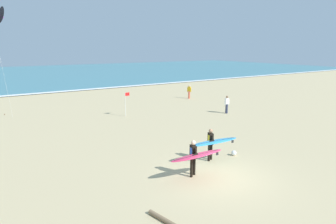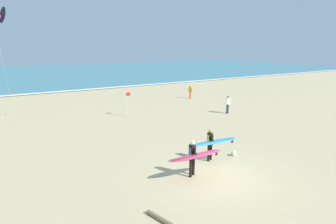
{
  "view_description": "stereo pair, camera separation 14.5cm",
  "coord_description": "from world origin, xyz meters",
  "px_view_note": "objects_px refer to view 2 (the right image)",
  "views": [
    {
      "loc": [
        -8.47,
        -8.83,
        5.77
      ],
      "look_at": [
        0.43,
        5.02,
        2.0
      ],
      "focal_mm": 30.23,
      "sensor_mm": 36.0,
      "label": 1
    },
    {
      "loc": [
        -8.34,
        -8.91,
        5.77
      ],
      "look_at": [
        0.43,
        5.02,
        2.0
      ],
      "focal_mm": 30.23,
      "sensor_mm": 36.0,
      "label": 2
    }
  ],
  "objects_px": {
    "bystander_white_top": "(228,104)",
    "bystander_yellow_top": "(190,92)",
    "surfer_lead": "(212,142)",
    "beach_ball": "(234,153)",
    "kite_delta_charcoal_mid": "(2,15)",
    "driftwood_log": "(165,222)",
    "lifeguard_flag": "(127,102)",
    "surfer_trailing": "(194,156)"
  },
  "relations": [
    {
      "from": "bystander_white_top",
      "to": "bystander_yellow_top",
      "type": "relative_size",
      "value": 1.0
    },
    {
      "from": "surfer_lead",
      "to": "beach_ball",
      "type": "xyz_separation_m",
      "value": [
        1.6,
        -0.02,
        -0.91
      ]
    },
    {
      "from": "kite_delta_charcoal_mid",
      "to": "bystander_white_top",
      "type": "height_order",
      "value": "kite_delta_charcoal_mid"
    },
    {
      "from": "surfer_lead",
      "to": "bystander_white_top",
      "type": "xyz_separation_m",
      "value": [
        8.47,
        7.64,
        -0.24
      ]
    },
    {
      "from": "beach_ball",
      "to": "driftwood_log",
      "type": "relative_size",
      "value": 0.16
    },
    {
      "from": "surfer_lead",
      "to": "bystander_yellow_top",
      "type": "relative_size",
      "value": 1.63
    },
    {
      "from": "kite_delta_charcoal_mid",
      "to": "driftwood_log",
      "type": "height_order",
      "value": "kite_delta_charcoal_mid"
    },
    {
      "from": "lifeguard_flag",
      "to": "driftwood_log",
      "type": "distance_m",
      "value": 15.67
    },
    {
      "from": "surfer_lead",
      "to": "bystander_white_top",
      "type": "relative_size",
      "value": 1.63
    },
    {
      "from": "surfer_lead",
      "to": "bystander_yellow_top",
      "type": "bearing_deg",
      "value": 56.68
    },
    {
      "from": "surfer_lead",
      "to": "bystander_white_top",
      "type": "bearing_deg",
      "value": 42.03
    },
    {
      "from": "driftwood_log",
      "to": "kite_delta_charcoal_mid",
      "type": "bearing_deg",
      "value": 99.12
    },
    {
      "from": "surfer_trailing",
      "to": "kite_delta_charcoal_mid",
      "type": "bearing_deg",
      "value": 109.52
    },
    {
      "from": "surfer_trailing",
      "to": "driftwood_log",
      "type": "height_order",
      "value": "surfer_trailing"
    },
    {
      "from": "lifeguard_flag",
      "to": "kite_delta_charcoal_mid",
      "type": "bearing_deg",
      "value": 152.12
    },
    {
      "from": "lifeguard_flag",
      "to": "driftwood_log",
      "type": "bearing_deg",
      "value": -109.46
    },
    {
      "from": "beach_ball",
      "to": "bystander_yellow_top",
      "type": "bearing_deg",
      "value": 61.04
    },
    {
      "from": "surfer_lead",
      "to": "driftwood_log",
      "type": "height_order",
      "value": "surfer_lead"
    },
    {
      "from": "lifeguard_flag",
      "to": "driftwood_log",
      "type": "relative_size",
      "value": 1.2
    },
    {
      "from": "surfer_lead",
      "to": "surfer_trailing",
      "type": "height_order",
      "value": "same"
    },
    {
      "from": "bystander_white_top",
      "to": "lifeguard_flag",
      "type": "relative_size",
      "value": 0.76
    },
    {
      "from": "kite_delta_charcoal_mid",
      "to": "bystander_white_top",
      "type": "relative_size",
      "value": 5.59
    },
    {
      "from": "lifeguard_flag",
      "to": "surfer_lead",
      "type": "bearing_deg",
      "value": -92.19
    },
    {
      "from": "beach_ball",
      "to": "driftwood_log",
      "type": "distance_m",
      "value": 7.14
    },
    {
      "from": "beach_ball",
      "to": "surfer_trailing",
      "type": "bearing_deg",
      "value": -164.6
    },
    {
      "from": "bystander_yellow_top",
      "to": "driftwood_log",
      "type": "bearing_deg",
      "value": -128.59
    },
    {
      "from": "bystander_yellow_top",
      "to": "driftwood_log",
      "type": "xyz_separation_m",
      "value": [
        -14.95,
        -18.74,
        -0.73
      ]
    },
    {
      "from": "bystander_yellow_top",
      "to": "lifeguard_flag",
      "type": "xyz_separation_m",
      "value": [
        -9.75,
        -4.01,
        0.45
      ]
    },
    {
      "from": "kite_delta_charcoal_mid",
      "to": "bystander_yellow_top",
      "type": "relative_size",
      "value": 5.59
    },
    {
      "from": "surfer_lead",
      "to": "bystander_yellow_top",
      "type": "distance_m",
      "value": 18.55
    },
    {
      "from": "surfer_lead",
      "to": "beach_ball",
      "type": "relative_size",
      "value": 9.27
    },
    {
      "from": "bystander_yellow_top",
      "to": "surfer_lead",
      "type": "bearing_deg",
      "value": -123.32
    },
    {
      "from": "kite_delta_charcoal_mid",
      "to": "lifeguard_flag",
      "type": "height_order",
      "value": "kite_delta_charcoal_mid"
    },
    {
      "from": "kite_delta_charcoal_mid",
      "to": "bystander_white_top",
      "type": "xyz_separation_m",
      "value": [
        16.31,
        -8.23,
        -7.4
      ]
    },
    {
      "from": "bystander_white_top",
      "to": "driftwood_log",
      "type": "height_order",
      "value": "bystander_white_top"
    },
    {
      "from": "bystander_yellow_top",
      "to": "driftwood_log",
      "type": "relative_size",
      "value": 0.91
    },
    {
      "from": "bystander_yellow_top",
      "to": "kite_delta_charcoal_mid",
      "type": "bearing_deg",
      "value": 178.83
    },
    {
      "from": "lifeguard_flag",
      "to": "driftwood_log",
      "type": "height_order",
      "value": "lifeguard_flag"
    },
    {
      "from": "surfer_trailing",
      "to": "driftwood_log",
      "type": "relative_size",
      "value": 1.45
    },
    {
      "from": "surfer_trailing",
      "to": "beach_ball",
      "type": "height_order",
      "value": "surfer_trailing"
    },
    {
      "from": "bystander_white_top",
      "to": "bystander_yellow_top",
      "type": "bearing_deg",
      "value": 77.69
    },
    {
      "from": "bystander_white_top",
      "to": "beach_ball",
      "type": "relative_size",
      "value": 5.68
    }
  ]
}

